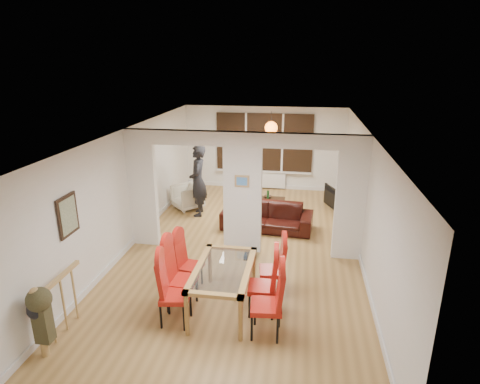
% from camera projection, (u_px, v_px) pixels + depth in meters
% --- Properties ---
extents(floor, '(5.00, 9.00, 0.01)m').
position_uv_depth(floor, '(242.00, 249.00, 8.80)').
color(floor, '#A17841').
rests_on(floor, ground).
extents(room_walls, '(5.00, 9.00, 2.60)m').
position_uv_depth(room_walls, '(243.00, 194.00, 8.39)').
color(room_walls, silver).
rests_on(room_walls, floor).
extents(divider_wall, '(5.00, 0.18, 2.60)m').
position_uv_depth(divider_wall, '(243.00, 194.00, 8.39)').
color(divider_wall, white).
rests_on(divider_wall, floor).
extents(bay_window_blinds, '(3.00, 0.08, 1.80)m').
position_uv_depth(bay_window_blinds, '(264.00, 142.00, 12.49)').
color(bay_window_blinds, black).
rests_on(bay_window_blinds, room_walls).
extents(radiator, '(1.40, 0.08, 0.50)m').
position_uv_depth(radiator, '(263.00, 180.00, 12.83)').
color(radiator, white).
rests_on(radiator, floor).
extents(pendant_light, '(0.36, 0.36, 0.36)m').
position_uv_depth(pendant_light, '(271.00, 128.00, 11.17)').
color(pendant_light, orange).
rests_on(pendant_light, room_walls).
extents(stair_newel, '(0.40, 1.20, 1.10)m').
position_uv_depth(stair_newel, '(61.00, 301.00, 5.97)').
color(stair_newel, tan).
rests_on(stair_newel, floor).
extents(wall_poster, '(0.04, 0.52, 0.67)m').
position_uv_depth(wall_poster, '(68.00, 215.00, 6.42)').
color(wall_poster, gray).
rests_on(wall_poster, room_walls).
extents(pillar_photo, '(0.30, 0.03, 0.25)m').
position_uv_depth(pillar_photo, '(242.00, 181.00, 8.20)').
color(pillar_photo, '#4C8CD8').
rests_on(pillar_photo, divider_wall).
extents(dining_table, '(0.91, 1.63, 0.76)m').
position_uv_depth(dining_table, '(223.00, 288.00, 6.63)').
color(dining_table, olive).
rests_on(dining_table, floor).
extents(dining_chair_la, '(0.51, 0.51, 1.13)m').
position_uv_depth(dining_chair_la, '(175.00, 291.00, 6.21)').
color(dining_chair_la, '#A51910').
rests_on(dining_chair_la, floor).
extents(dining_chair_lb, '(0.49, 0.49, 1.16)m').
position_uv_depth(dining_chair_lb, '(181.00, 276.00, 6.59)').
color(dining_chair_lb, '#A51910').
rests_on(dining_chair_lb, floor).
extents(dining_chair_lc, '(0.48, 0.48, 1.04)m').
position_uv_depth(dining_chair_lc, '(190.00, 263.00, 7.16)').
color(dining_chair_lc, '#A51910').
rests_on(dining_chair_lc, floor).
extents(dining_chair_ra, '(0.50, 0.50, 1.15)m').
position_uv_depth(dining_chair_ra, '(266.00, 301.00, 5.93)').
color(dining_chair_ra, '#A51910').
rests_on(dining_chair_ra, floor).
extents(dining_chair_rb, '(0.46, 0.46, 1.11)m').
position_uv_depth(dining_chair_rb, '(262.00, 283.00, 6.46)').
color(dining_chair_rb, '#A51910').
rests_on(dining_chair_rb, floor).
extents(dining_chair_rc, '(0.48, 0.48, 1.06)m').
position_uv_depth(dining_chair_rc, '(272.00, 267.00, 7.00)').
color(dining_chair_rc, '#A51910').
rests_on(dining_chair_rc, floor).
extents(sofa, '(2.25, 1.03, 0.64)m').
position_uv_depth(sofa, '(267.00, 216.00, 9.79)').
color(sofa, black).
rests_on(sofa, floor).
extents(armchair, '(1.02, 1.02, 0.67)m').
position_uv_depth(armchair, '(187.00, 197.00, 11.13)').
color(armchair, beige).
rests_on(armchair, floor).
extents(person, '(0.76, 0.57, 1.88)m').
position_uv_depth(person, '(198.00, 181.00, 10.49)').
color(person, black).
rests_on(person, floor).
extents(television, '(0.99, 0.51, 0.59)m').
position_uv_depth(television, '(329.00, 198.00, 11.13)').
color(television, black).
rests_on(television, floor).
extents(coffee_table, '(1.10, 0.79, 0.23)m').
position_uv_depth(coffee_table, '(267.00, 203.00, 11.34)').
color(coffee_table, black).
rests_on(coffee_table, floor).
extents(bottle, '(0.06, 0.06, 0.25)m').
position_uv_depth(bottle, '(268.00, 194.00, 11.27)').
color(bottle, '#143F19').
rests_on(bottle, coffee_table).
extents(bowl, '(0.22, 0.22, 0.05)m').
position_uv_depth(bowl, '(268.00, 197.00, 11.37)').
color(bowl, black).
rests_on(bowl, coffee_table).
extents(shoes, '(0.24, 0.26, 0.10)m').
position_uv_depth(shoes, '(250.00, 256.00, 8.39)').
color(shoes, black).
rests_on(shoes, floor).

